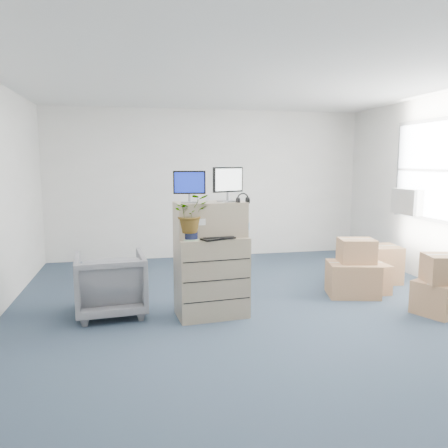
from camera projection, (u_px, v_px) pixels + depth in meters
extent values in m
plane|color=#243242|center=(258.00, 318.00, 5.15)|extent=(7.00, 7.00, 0.00)
cube|color=silver|center=(208.00, 184.00, 8.35)|extent=(6.00, 0.02, 2.80)
cube|color=silver|center=(409.00, 202.00, 6.91)|extent=(0.24, 0.60, 0.40)
cube|color=#9D866C|center=(211.00, 276.00, 5.18)|extent=(0.86, 0.57, 0.95)
cube|color=#9D866C|center=(210.00, 219.00, 5.12)|extent=(0.85, 0.48, 0.41)
cube|color=#99999E|center=(190.00, 202.00, 4.99)|extent=(0.21, 0.17, 0.01)
cylinder|color=#99999E|center=(190.00, 198.00, 4.99)|extent=(0.03, 0.03, 0.09)
cube|color=black|center=(189.00, 182.00, 4.96)|extent=(0.37, 0.09, 0.26)
cube|color=navy|center=(189.00, 182.00, 4.95)|extent=(0.33, 0.06, 0.23)
cube|color=#99999E|center=(228.00, 201.00, 5.12)|extent=(0.26, 0.23, 0.01)
cylinder|color=#99999E|center=(228.00, 196.00, 5.11)|extent=(0.04, 0.04, 0.10)
cube|color=black|center=(228.00, 180.00, 5.08)|extent=(0.39, 0.19, 0.29)
cube|color=white|center=(229.00, 180.00, 5.07)|extent=(0.34, 0.15, 0.25)
torus|color=black|center=(243.00, 199.00, 5.04)|extent=(0.14, 0.03, 0.14)
cube|color=black|center=(218.00, 238.00, 4.96)|extent=(0.42, 0.30, 0.02)
ellipsoid|color=silver|center=(240.00, 236.00, 5.10)|extent=(0.08, 0.06, 0.03)
cylinder|color=gray|center=(219.00, 226.00, 5.21)|extent=(0.06, 0.06, 0.22)
cube|color=silver|center=(212.00, 236.00, 5.12)|extent=(0.05, 0.05, 0.02)
cube|color=black|center=(212.00, 231.00, 5.11)|extent=(0.05, 0.04, 0.10)
cube|color=black|center=(238.00, 232.00, 5.31)|extent=(0.21, 0.17, 0.06)
cube|color=#3B8BC9|center=(238.00, 226.00, 5.27)|extent=(0.26, 0.16, 0.09)
cylinder|color=#AACCA4|center=(191.00, 239.00, 4.92)|extent=(0.20, 0.20, 0.01)
cylinder|color=#101532|center=(191.00, 233.00, 4.91)|extent=(0.17, 0.17, 0.13)
imported|color=#225217|center=(190.00, 218.00, 4.88)|extent=(0.50, 0.53, 0.34)
imported|color=slate|center=(111.00, 281.00, 5.23)|extent=(0.87, 0.82, 0.82)
cube|color=#A2774E|center=(353.00, 279.00, 5.99)|extent=(0.77, 0.66, 0.46)
cube|color=#A2774E|center=(439.00, 297.00, 5.29)|extent=(0.69, 0.64, 0.40)
cube|color=#A2774E|center=(362.00, 277.00, 6.18)|extent=(0.62, 0.57, 0.41)
cube|color=#A2774E|center=(356.00, 251.00, 5.96)|extent=(0.53, 0.45, 0.33)
cube|color=#A2774E|center=(444.00, 269.00, 5.18)|extent=(0.50, 0.46, 0.33)
cube|color=#A2774E|center=(372.00, 264.00, 6.65)|extent=(0.83, 0.58, 0.56)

